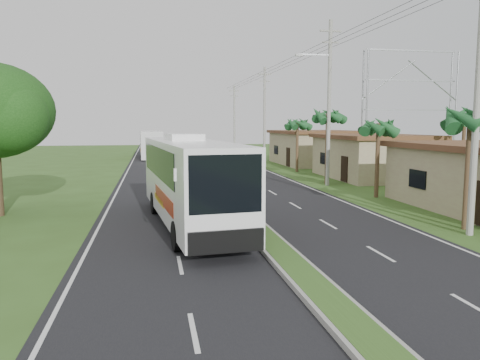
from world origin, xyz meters
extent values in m
plane|color=#36541E|center=(0.00, 0.00, 0.00)|extent=(180.00, 180.00, 0.00)
cube|color=black|center=(0.00, 20.00, 0.01)|extent=(14.00, 160.00, 0.02)
cube|color=gray|center=(0.00, 20.00, 0.10)|extent=(1.20, 160.00, 0.17)
cube|color=#36541E|center=(0.00, 20.00, 0.18)|extent=(0.95, 160.00, 0.02)
cube|color=silver|center=(-6.70, 20.00, 0.00)|extent=(0.12, 160.00, 0.01)
cube|color=silver|center=(6.70, 20.00, 0.00)|extent=(0.12, 160.00, 0.01)
cube|color=tan|center=(14.00, 22.00, 1.68)|extent=(7.00, 10.00, 3.35)
cube|color=brown|center=(14.00, 22.00, 3.51)|extent=(7.60, 10.60, 0.32)
cube|color=tan|center=(14.00, 36.00, 1.75)|extent=(8.00, 11.00, 3.50)
cube|color=brown|center=(14.00, 36.00, 3.66)|extent=(8.60, 11.60, 0.32)
cylinder|color=#473321|center=(9.00, 3.00, 2.50)|extent=(0.26, 0.26, 5.00)
cylinder|color=#473321|center=(9.40, 12.00, 2.30)|extent=(0.26, 0.26, 4.60)
cylinder|color=#473321|center=(8.80, 19.00, 2.70)|extent=(0.26, 0.26, 5.40)
cylinder|color=#473321|center=(9.30, 28.00, 2.40)|extent=(0.26, 0.26, 4.80)
cylinder|color=#473321|center=(17.50, 15.00, 2.60)|extent=(0.26, 0.26, 5.20)
sphere|color=#153A0F|center=(-10.80, 9.00, 4.90)|extent=(3.40, 3.40, 3.40)
cylinder|color=gray|center=(8.50, 2.00, 5.50)|extent=(0.28, 0.28, 11.00)
cylinder|color=gray|center=(8.50, 18.00, 6.00)|extent=(0.28, 0.28, 12.00)
cube|color=gray|center=(8.50, 18.00, 11.20)|extent=(1.60, 0.12, 0.12)
cube|color=gray|center=(8.50, 18.00, 10.40)|extent=(1.20, 0.10, 0.10)
cube|color=gray|center=(7.30, 18.00, 9.50)|extent=(2.40, 0.10, 0.10)
cylinder|color=gray|center=(8.50, 38.00, 5.50)|extent=(0.28, 0.28, 11.00)
cube|color=gray|center=(8.50, 38.00, 10.20)|extent=(1.60, 0.12, 0.12)
cube|color=gray|center=(8.50, 38.00, 9.40)|extent=(1.20, 0.10, 0.10)
cylinder|color=gray|center=(8.50, 58.00, 5.25)|extent=(0.28, 0.28, 10.50)
cube|color=gray|center=(8.50, 58.00, 9.70)|extent=(1.60, 0.12, 0.12)
cube|color=gray|center=(8.50, 58.00, 8.90)|extent=(1.20, 0.10, 0.10)
cylinder|color=gray|center=(17.00, 29.50, 6.00)|extent=(0.18, 0.18, 12.00)
cylinder|color=gray|center=(27.00, 29.50, 6.00)|extent=(0.18, 0.18, 12.00)
cylinder|color=gray|center=(17.00, 30.50, 6.00)|extent=(0.18, 0.18, 12.00)
cylinder|color=gray|center=(27.00, 30.50, 6.00)|extent=(0.18, 0.18, 12.00)
cube|color=gray|center=(22.00, 30.00, 6.00)|extent=(10.00, 0.14, 0.14)
cube|color=gray|center=(22.00, 30.00, 9.00)|extent=(10.00, 0.14, 0.14)
cube|color=gray|center=(22.00, 30.00, 12.00)|extent=(10.00, 0.14, 0.14)
cube|color=white|center=(-2.70, 5.86, 2.14)|extent=(3.92, 12.89, 3.33)
cube|color=black|center=(-2.77, 6.49, 2.87)|extent=(3.71, 10.37, 1.33)
cube|color=black|center=(-2.06, -0.39, 2.67)|extent=(2.38, 0.38, 1.87)
cube|color=#A3250D|center=(-2.57, 4.60, 1.48)|extent=(3.24, 5.74, 0.58)
cube|color=yellow|center=(-2.74, 6.18, 1.21)|extent=(3.00, 3.43, 0.26)
cube|color=white|center=(-2.83, 7.12, 3.95)|extent=(1.73, 2.68, 0.30)
cylinder|color=black|center=(-3.48, 1.74, 0.55)|extent=(0.45, 1.13, 1.10)
cylinder|color=black|center=(-1.11, 1.98, 0.55)|extent=(0.45, 1.13, 1.10)
cylinder|color=black|center=(-4.24, 9.10, 0.55)|extent=(0.45, 1.13, 1.10)
cylinder|color=black|center=(-1.86, 9.35, 0.55)|extent=(0.45, 1.13, 1.10)
cube|color=white|center=(-4.46, 49.37, 1.90)|extent=(3.05, 12.52, 3.47)
cube|color=black|center=(-4.48, 49.91, 2.93)|extent=(3.01, 9.28, 1.18)
cube|color=orange|center=(-4.43, 48.29, 1.24)|extent=(2.92, 6.03, 0.38)
cylinder|color=black|center=(-5.51, 44.20, 0.52)|extent=(0.35, 1.05, 1.04)
cylinder|color=black|center=(-3.13, 44.26, 0.52)|extent=(0.35, 1.05, 1.04)
cylinder|color=black|center=(-5.78, 53.94, 0.52)|extent=(0.35, 1.05, 1.04)
cylinder|color=black|center=(-3.40, 54.01, 0.52)|extent=(0.35, 1.05, 1.04)
imported|color=black|center=(-0.49, 4.06, 0.57)|extent=(1.95, 1.25, 1.14)
imported|color=maroon|center=(-0.49, 4.06, 1.48)|extent=(0.80, 0.68, 1.86)
camera|label=1|loc=(-4.31, -14.80, 4.55)|focal=35.00mm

